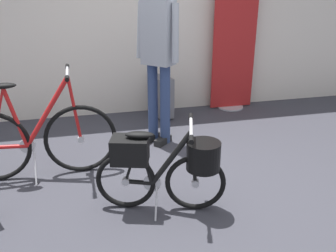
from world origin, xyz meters
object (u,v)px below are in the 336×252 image
Objects in this scene: floor_banner_stand at (234,47)px; visitor_near_wall at (158,47)px; folding_bike_foreground at (166,164)px; rolling_suitcase at (162,96)px; display_bike_left at (37,139)px.

visitor_near_wall is at bearing -144.04° from floor_banner_stand.
folding_bike_foreground is 1.19× the size of rolling_suitcase.
rolling_suitcase is at bearing -172.03° from floor_banner_stand.
visitor_near_wall is (0.22, 1.32, 0.66)m from folding_bike_foreground.
folding_bike_foreground is 2.11m from rolling_suitcase.
display_bike_left is at bearing -156.69° from visitor_near_wall.
rolling_suitcase is (0.20, 0.75, -0.77)m from visitor_near_wall.
floor_banner_stand is 2.68m from folding_bike_foreground.
folding_bike_foreground is at bearing -37.75° from display_bike_left.
floor_banner_stand is 1.33× the size of display_bike_left.
visitor_near_wall is (-1.23, -0.89, 0.20)m from floor_banner_stand.
display_bike_left is (-2.46, -1.42, -0.48)m from floor_banner_stand.
floor_banner_stand reaches higher than visitor_near_wall.
rolling_suitcase is at bearing 75.11° from visitor_near_wall.
folding_bike_foreground is 1.28m from display_bike_left.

